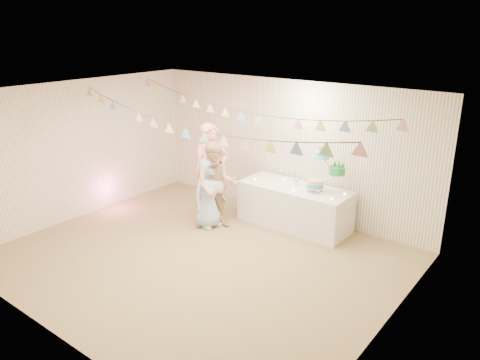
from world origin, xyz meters
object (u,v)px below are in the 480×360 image
Objects in this scene: table at (295,206)px; cake_stand at (325,172)px; person_child at (209,192)px; person_adult_b at (216,186)px; person_adult_a at (211,172)px.

table is 0.93m from cake_stand.
table is 1.54× the size of person_child.
person_child is at bearing 156.69° from person_adult_b.
person_adult_b is at bearing -149.16° from cake_stand.
person_adult_b is (0.33, -0.25, -0.12)m from person_adult_a.
table is 1.49m from person_adult_b.
person_adult_a is at bearing 42.96° from person_child.
person_adult_b is (-1.09, -0.93, 0.42)m from table.
person_adult_b is at bearing -139.54° from table.
table is 1.10× the size of person_adult_a.
person_adult_a is 1.15× the size of person_adult_b.
person_child is (-1.22, -0.98, 0.28)m from table.
table is at bearing -36.54° from person_adult_a.
table is at bearing -41.73° from person_child.
person_child is (0.20, -0.30, -0.27)m from person_adult_a.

